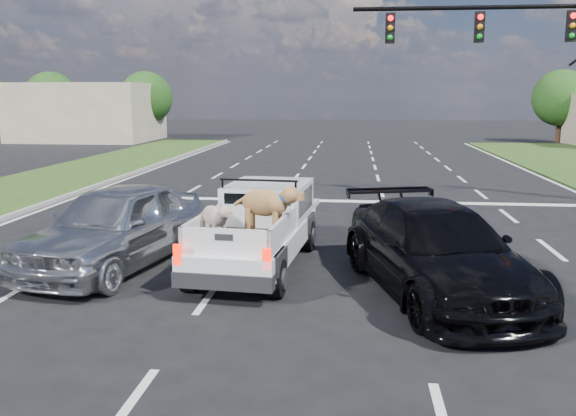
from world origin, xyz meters
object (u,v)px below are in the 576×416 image
object	(u,v)px
traffic_signal	(562,55)
pickup_truck	(259,225)
black_coupe	(436,250)
silver_sedan	(115,226)

from	to	relation	value
traffic_signal	pickup_truck	bearing A→B (deg)	-134.45
black_coupe	pickup_truck	bearing A→B (deg)	141.26
silver_sedan	pickup_truck	bearing A→B (deg)	18.44
pickup_truck	silver_sedan	world-z (taller)	pickup_truck
silver_sedan	black_coupe	xyz separation A→B (m)	(6.27, -1.04, -0.07)
pickup_truck	black_coupe	distance (m)	3.66
black_coupe	silver_sedan	bearing A→B (deg)	154.54
pickup_truck	black_coupe	xyz separation A→B (m)	(3.38, -1.41, -0.07)
silver_sedan	black_coupe	size ratio (longest dim) A/B	0.93
traffic_signal	pickup_truck	world-z (taller)	traffic_signal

